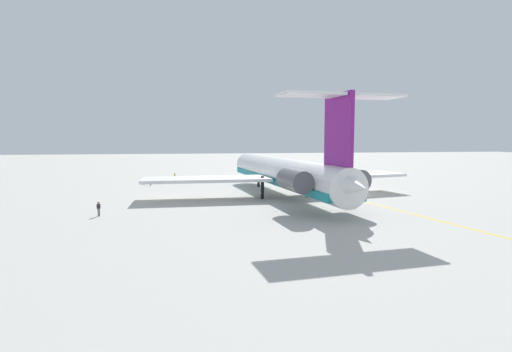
{
  "coord_description": "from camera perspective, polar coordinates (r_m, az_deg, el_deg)",
  "views": [
    {
      "loc": [
        -59.26,
        27.0,
        8.86
      ],
      "look_at": [
        -0.11,
        16.76,
        3.21
      ],
      "focal_mm": 28.31,
      "sensor_mm": 36.0,
      "label": 1
    }
  ],
  "objects": [
    {
      "name": "ground",
      "position": [
        65.72,
        14.55,
        -2.54
      ],
      "size": [
        347.74,
        347.74,
        0.0
      ],
      "primitive_type": "plane",
      "color": "#B7B5AD"
    },
    {
      "name": "main_jetliner",
      "position": [
        59.82,
        4.12,
        0.44
      ],
      "size": [
        46.9,
        41.45,
        13.65
      ],
      "rotation": [
        0.0,
        0.0,
        0.11
      ],
      "color": "white",
      "rests_on": "ground"
    },
    {
      "name": "ground_crew_near_nose",
      "position": [
        49.31,
        -21.36,
        -4.09
      ],
      "size": [
        0.27,
        0.4,
        1.68
      ],
      "rotation": [
        0.0,
        0.0,
        3.56
      ],
      "color": "black",
      "rests_on": "ground"
    },
    {
      "name": "ground_crew_near_tail",
      "position": [
        83.04,
        -11.4,
        -0.07
      ],
      "size": [
        0.28,
        0.39,
        1.77
      ],
      "rotation": [
        0.0,
        0.0,
        0.58
      ],
      "color": "black",
      "rests_on": "ground"
    },
    {
      "name": "ground_crew_portside",
      "position": [
        78.06,
        -14.67,
        -0.47
      ],
      "size": [
        0.42,
        0.29,
        1.79
      ],
      "rotation": [
        0.0,
        0.0,
        4.27
      ],
      "color": "black",
      "rests_on": "ground"
    },
    {
      "name": "safety_cone_nose",
      "position": [
        79.66,
        -15.58,
        -1.01
      ],
      "size": [
        0.4,
        0.4,
        0.55
      ],
      "primitive_type": "cone",
      "color": "#EA590F",
      "rests_on": "ground"
    },
    {
      "name": "taxiway_centreline",
      "position": [
        64.22,
        11.66,
        -2.66
      ],
      "size": [
        100.78,
        16.63,
        0.01
      ],
      "primitive_type": "cube",
      "rotation": [
        0.0,
        0.0,
        0.16
      ],
      "color": "gold",
      "rests_on": "ground"
    }
  ]
}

